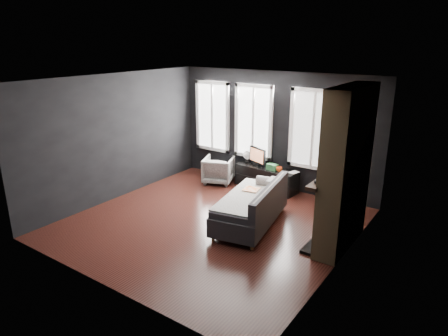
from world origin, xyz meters
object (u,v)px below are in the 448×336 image
Objects in this scene: sofa at (251,204)px; mug at (279,169)px; monitor at (258,155)px; armchair at (218,169)px; book at (291,167)px; mantel_vase at (340,162)px; media_console at (266,178)px.

sofa is 1.80m from mug.
sofa is 3.51× the size of monitor.
mug is at bearing 166.48° from armchair.
sofa is 1.90m from book.
mantel_vase is (1.48, -1.22, 0.69)m from book.
armchair is at bearing -169.66° from book.
armchair is 5.21× the size of mug.
mantel_vase reaches higher than monitor.
sofa reaches higher than media_console.
monitor is at bearing -178.19° from book.
mantel_vase is at bearing -32.52° from mug.
sofa is at bearing 119.20° from armchair.
book is at bearing 23.87° from monitor.
armchair is 1.05m from monitor.
media_console is 2.72× the size of monitor.
armchair is 3.52m from mantel_vase.
sofa reaches higher than book.
armchair is at bearing -161.30° from media_console.
sofa is 2.12m from monitor.
media_console is 7.99× the size of mantel_vase.
mug is 0.27m from book.
monitor is (-0.26, 0.01, 0.51)m from media_console.
armchair is at bearing -139.99° from monitor.
mantel_vase is at bearing -24.88° from media_console.
monitor reaches higher than book.
mug is (0.37, -0.10, 0.33)m from media_console.
monitor is 2.69m from mantel_vase.
monitor is at bearing 170.68° from mug.
media_console is at bearing 20.47° from monitor.
mantel_vase reaches higher than armchair.
mantel_vase reaches higher than sofa.
mug is (0.63, -0.10, -0.18)m from monitor.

